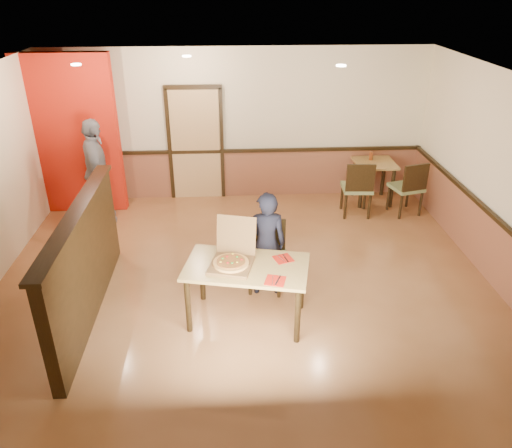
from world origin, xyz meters
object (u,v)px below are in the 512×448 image
at_px(condiment, 371,156).
at_px(diner_chair, 267,252).
at_px(main_table, 247,273).
at_px(diner, 266,244).
at_px(pizza_box, 232,259).
at_px(side_chair_left, 358,187).
at_px(side_table, 374,171).
at_px(passerby, 97,172).
at_px(side_chair_right, 409,186).

bearing_deg(condiment, diner_chair, -126.90).
xyz_separation_m(main_table, condiment, (2.48, 3.64, 0.19)).
distance_m(main_table, condiment, 4.41).
height_order(diner, pizza_box, diner).
relative_size(side_chair_left, pizza_box, 1.51).
relative_size(side_table, diner, 0.54).
distance_m(diner, passerby, 3.58).
bearing_deg(side_chair_left, diner, 55.52).
bearing_deg(side_chair_right, diner, 25.21).
bearing_deg(condiment, main_table, -124.26).
relative_size(passerby, condiment, 11.82).
relative_size(side_table, pizza_box, 1.15).
xyz_separation_m(passerby, condiment, (4.90, 0.69, -0.05)).
relative_size(main_table, diner_chair, 1.67).
bearing_deg(side_chair_left, side_chair_right, -176.09).
distance_m(side_chair_right, side_table, 0.78).
bearing_deg(main_table, diner_chair, 79.44).
relative_size(diner_chair, side_chair_left, 0.94).
height_order(side_chair_right, pizza_box, pizza_box).
bearing_deg(condiment, pizza_box, -126.38).
height_order(side_chair_left, passerby, passerby).
xyz_separation_m(diner_chair, side_chair_right, (2.69, 2.14, 0.02)).
height_order(side_chair_left, pizza_box, pizza_box).
bearing_deg(main_table, diner, 77.05).
height_order(side_table, condiment, condiment).
height_order(side_chair_right, condiment, side_chair_right).
bearing_deg(side_table, passerby, -173.44).
distance_m(side_chair_left, passerby, 4.50).
xyz_separation_m(main_table, side_chair_right, (3.00, 2.90, -0.13)).
bearing_deg(condiment, side_chair_right, -55.05).
height_order(side_chair_left, diner, diner).
relative_size(side_table, passerby, 0.43).
relative_size(main_table, pizza_box, 2.36).
height_order(passerby, condiment, passerby).
xyz_separation_m(side_chair_right, side_table, (-0.47, 0.62, 0.06)).
xyz_separation_m(side_table, diner, (-2.25, -2.92, 0.13)).
height_order(main_table, passerby, passerby).
bearing_deg(side_table, diner_chair, -128.72).
relative_size(diner_chair, diner, 0.66).
bearing_deg(pizza_box, side_chair_right, 56.72).
relative_size(diner_chair, passerby, 0.53).
height_order(diner, condiment, diner).
bearing_deg(pizza_box, condiment, 68.32).
xyz_separation_m(side_chair_right, passerby, (-5.41, 0.05, 0.36)).
bearing_deg(diner, side_table, -128.87).
bearing_deg(side_chair_left, side_table, -122.34).
bearing_deg(condiment, diner, -125.92).
height_order(main_table, side_table, same).
xyz_separation_m(pizza_box, condiment, (2.65, 3.60, 0.01)).
bearing_deg(side_table, main_table, -125.71).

